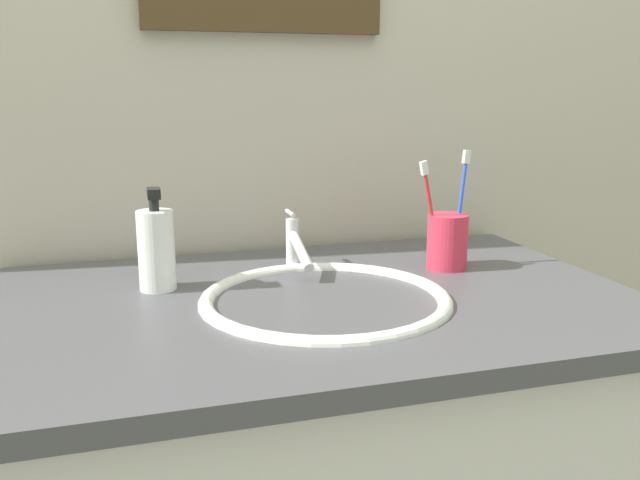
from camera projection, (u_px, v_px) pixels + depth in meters
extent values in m
cube|color=beige|center=(263.00, 89.00, 1.36)|extent=(2.23, 0.04, 2.40)
cube|color=#4C4C51|center=(315.00, 306.00, 1.08)|extent=(1.03, 0.67, 0.03)
ellipsoid|color=white|center=(325.00, 332.00, 1.07)|extent=(0.34, 0.34, 0.11)
torus|color=white|center=(326.00, 300.00, 1.06)|extent=(0.39, 0.39, 0.02)
cylinder|color=#595B60|center=(325.00, 361.00, 1.08)|extent=(0.03, 0.03, 0.01)
cylinder|color=silver|center=(292.00, 243.00, 1.24)|extent=(0.02, 0.02, 0.09)
cylinder|color=silver|center=(300.00, 250.00, 1.19)|extent=(0.02, 0.12, 0.05)
cylinder|color=silver|center=(290.00, 213.00, 1.24)|extent=(0.01, 0.05, 0.01)
cylinder|color=#D8334C|center=(447.00, 241.00, 1.24)|extent=(0.07, 0.07, 0.10)
cylinder|color=blue|center=(460.00, 211.00, 1.24)|extent=(0.03, 0.01, 0.20)
cube|color=white|center=(466.00, 157.00, 1.22)|extent=(0.02, 0.01, 0.03)
cylinder|color=red|center=(432.00, 217.00, 1.22)|extent=(0.05, 0.01, 0.18)
cube|color=white|center=(424.00, 168.00, 1.19)|extent=(0.02, 0.01, 0.03)
cylinder|color=white|center=(156.00, 250.00, 1.10)|extent=(0.06, 0.06, 0.13)
cylinder|color=black|center=(154.00, 205.00, 1.09)|extent=(0.02, 0.02, 0.02)
cube|color=black|center=(154.00, 193.00, 1.07)|extent=(0.02, 0.04, 0.02)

